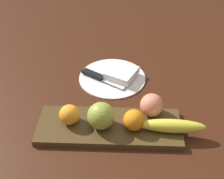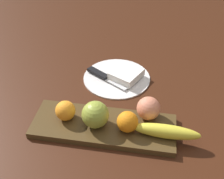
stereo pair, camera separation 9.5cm
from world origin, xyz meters
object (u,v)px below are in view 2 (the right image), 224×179
(dinner_plate, at_px, (118,77))
(knife, at_px, (101,75))
(banana, at_px, (166,131))
(orange_near_apple, at_px, (65,111))
(fruit_tray, at_px, (105,126))
(peach, at_px, (148,108))
(orange_near_banana, at_px, (127,122))
(apple, at_px, (95,115))
(folded_napkin, at_px, (126,74))

(dinner_plate, relative_size, knife, 1.48)
(banana, distance_m, orange_near_apple, 0.30)
(fruit_tray, xyz_separation_m, peach, (0.12, 0.05, 0.05))
(fruit_tray, height_order, knife, knife)
(orange_near_banana, bearing_deg, peach, 48.24)
(fruit_tray, distance_m, peach, 0.14)
(knife, bearing_deg, orange_near_banana, -31.64)
(banana, bearing_deg, fruit_tray, 175.70)
(fruit_tray, distance_m, banana, 0.18)
(fruit_tray, bearing_deg, knife, 103.78)
(apple, height_order, peach, apple)
(orange_near_banana, relative_size, dinner_plate, 0.25)
(orange_near_banana, distance_m, peach, 0.08)
(apple, bearing_deg, banana, -3.66)
(orange_near_apple, bearing_deg, fruit_tray, -3.01)
(orange_near_apple, bearing_deg, knife, 76.15)
(orange_near_banana, xyz_separation_m, knife, (-0.13, 0.26, -0.04))
(fruit_tray, distance_m, folded_napkin, 0.26)
(banana, bearing_deg, knife, 133.61)
(apple, xyz_separation_m, folded_napkin, (0.06, 0.26, -0.04))
(orange_near_banana, relative_size, knife, 0.38)
(orange_near_banana, relative_size, folded_napkin, 0.60)
(orange_near_apple, bearing_deg, apple, -7.20)
(knife, bearing_deg, apple, -50.47)
(dinner_plate, bearing_deg, folded_napkin, 0.00)
(apple, xyz_separation_m, orange_near_banana, (0.09, -0.00, -0.01))
(apple, xyz_separation_m, peach, (0.15, 0.06, -0.00))
(orange_near_apple, relative_size, dinner_plate, 0.25)
(fruit_tray, relative_size, banana, 2.23)
(banana, bearing_deg, dinner_plate, 124.67)
(apple, bearing_deg, folded_napkin, 77.71)
(dinner_plate, distance_m, folded_napkin, 0.04)
(apple, relative_size, banana, 0.42)
(orange_near_banana, bearing_deg, knife, 116.53)
(peach, bearing_deg, folded_napkin, 114.27)
(folded_napkin, distance_m, knife, 0.09)
(folded_napkin, bearing_deg, orange_near_banana, -82.01)
(fruit_tray, distance_m, dinner_plate, 0.26)
(peach, distance_m, dinner_plate, 0.24)
(orange_near_apple, height_order, orange_near_banana, orange_near_banana)
(orange_near_banana, distance_m, folded_napkin, 0.27)
(peach, xyz_separation_m, dinner_plate, (-0.12, 0.20, -0.05))
(banana, bearing_deg, orange_near_banana, 177.21)
(apple, bearing_deg, orange_near_banana, -2.73)
(dinner_plate, bearing_deg, banana, -56.98)
(fruit_tray, height_order, folded_napkin, folded_napkin)
(orange_near_banana, height_order, folded_napkin, orange_near_banana)
(fruit_tray, distance_m, orange_near_banana, 0.08)
(apple, distance_m, banana, 0.21)
(apple, xyz_separation_m, banana, (0.20, -0.01, -0.02))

